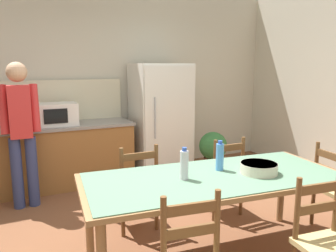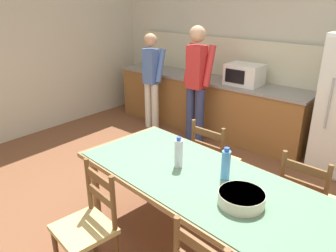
# 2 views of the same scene
# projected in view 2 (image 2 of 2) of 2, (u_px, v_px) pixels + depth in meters

# --- Properties ---
(ground_plane) EXTENTS (8.32, 8.32, 0.00)m
(ground_plane) POSITION_uv_depth(u_px,v_px,m) (175.00, 222.00, 3.27)
(ground_plane) COLOR brown
(wall_back) EXTENTS (6.52, 0.12, 2.90)m
(wall_back) POSITION_uv_depth(u_px,v_px,m) (294.00, 45.00, 4.62)
(wall_back) COLOR beige
(wall_back) RESTS_ON ground
(kitchen_counter) EXTENTS (3.32, 0.66, 0.88)m
(kitchen_counter) POSITION_uv_depth(u_px,v_px,m) (206.00, 104.00, 5.37)
(kitchen_counter) COLOR brown
(kitchen_counter) RESTS_ON ground
(counter_splashback) EXTENTS (3.28, 0.03, 0.60)m
(counter_splashback) POSITION_uv_depth(u_px,v_px,m) (219.00, 56.00, 5.32)
(counter_splashback) COLOR beige
(counter_splashback) RESTS_ON kitchen_counter
(microwave) EXTENTS (0.50, 0.39, 0.30)m
(microwave) POSITION_uv_depth(u_px,v_px,m) (244.00, 74.00, 4.75)
(microwave) COLOR white
(microwave) RESTS_ON kitchen_counter
(dining_table) EXTENTS (2.33, 1.18, 0.76)m
(dining_table) POSITION_uv_depth(u_px,v_px,m) (204.00, 186.00, 2.60)
(dining_table) COLOR olive
(dining_table) RESTS_ON ground
(bottle_near_centre) EXTENTS (0.07, 0.07, 0.27)m
(bottle_near_centre) POSITION_uv_depth(u_px,v_px,m) (179.00, 153.00, 2.71)
(bottle_near_centre) COLOR silver
(bottle_near_centre) RESTS_ON dining_table
(bottle_off_centre) EXTENTS (0.07, 0.07, 0.27)m
(bottle_off_centre) POSITION_uv_depth(u_px,v_px,m) (226.00, 165.00, 2.53)
(bottle_off_centre) COLOR #4C8ED6
(bottle_off_centre) RESTS_ON dining_table
(serving_bowl) EXTENTS (0.32, 0.32, 0.09)m
(serving_bowl) POSITION_uv_depth(u_px,v_px,m) (241.00, 198.00, 2.24)
(serving_bowl) COLOR beige
(serving_bowl) RESTS_ON dining_table
(chair_side_far_left) EXTENTS (0.43, 0.41, 0.91)m
(chair_side_far_left) POSITION_uv_depth(u_px,v_px,m) (213.00, 161.00, 3.52)
(chair_side_far_left) COLOR brown
(chair_side_far_left) RESTS_ON ground
(chair_side_near_left) EXTENTS (0.47, 0.45, 0.91)m
(chair_side_near_left) POSITION_uv_depth(u_px,v_px,m) (88.00, 226.00, 2.53)
(chair_side_near_left) COLOR brown
(chair_side_near_left) RESTS_ON ground
(chair_side_far_right) EXTENTS (0.43, 0.41, 0.91)m
(chair_side_far_right) POSITION_uv_depth(u_px,v_px,m) (305.00, 200.00, 2.84)
(chair_side_far_right) COLOR brown
(chair_side_far_right) RESTS_ON ground
(person_at_sink) EXTENTS (0.39, 0.27, 1.56)m
(person_at_sink) POSITION_uv_depth(u_px,v_px,m) (151.00, 77.00, 5.28)
(person_at_sink) COLOR silver
(person_at_sink) RESTS_ON ground
(person_at_counter) EXTENTS (0.43, 0.30, 1.73)m
(person_at_counter) POSITION_uv_depth(u_px,v_px,m) (196.00, 80.00, 4.69)
(person_at_counter) COLOR navy
(person_at_counter) RESTS_ON ground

